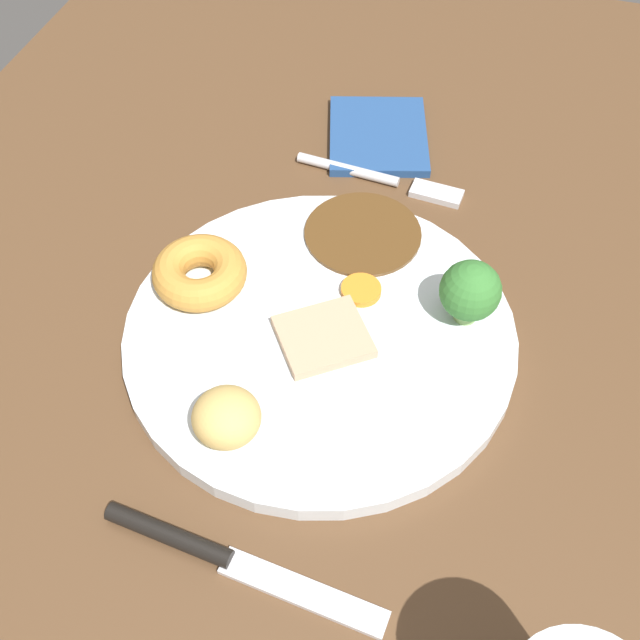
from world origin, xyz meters
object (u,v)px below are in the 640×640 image
at_px(yorkshire_pudding, 200,272).
at_px(folded_napkin, 378,135).
at_px(meat_slice_main, 329,338).
at_px(dinner_plate, 320,334).
at_px(broccoli_floret, 470,291).
at_px(carrot_coin_front, 361,290).
at_px(knife, 217,555).
at_px(fork, 384,179).
at_px(roast_potato_left, 226,417).

height_order(yorkshire_pudding, folded_napkin, yorkshire_pudding).
bearing_deg(meat_slice_main, dinner_plate, -135.12).
relative_size(broccoli_floret, folded_napkin, 0.47).
distance_m(dinner_plate, yorkshire_pudding, 0.10).
bearing_deg(meat_slice_main, folded_napkin, -174.25).
bearing_deg(carrot_coin_front, meat_slice_main, -11.33).
distance_m(dinner_plate, knife, 0.18).
xyz_separation_m(yorkshire_pudding, fork, (-0.17, 0.10, -0.02)).
distance_m(fork, knife, 0.37).
distance_m(meat_slice_main, broccoli_floret, 0.11).
xyz_separation_m(meat_slice_main, knife, (0.17, -0.02, -0.01)).
bearing_deg(broccoli_floret, roast_potato_left, -43.13).
height_order(roast_potato_left, broccoli_floret, broccoli_floret).
xyz_separation_m(meat_slice_main, carrot_coin_front, (-0.05, 0.01, -0.00)).
height_order(fork, folded_napkin, fork).
distance_m(carrot_coin_front, fork, 0.14).
bearing_deg(knife, meat_slice_main, 88.45).
bearing_deg(meat_slice_main, broccoli_floret, 119.43).
distance_m(dinner_plate, carrot_coin_front, 0.05).
distance_m(yorkshire_pudding, knife, 0.22).
xyz_separation_m(roast_potato_left, fork, (-0.29, 0.04, -0.03)).
relative_size(carrot_coin_front, knife, 0.17).
bearing_deg(carrot_coin_front, folded_napkin, -169.88).
bearing_deg(yorkshire_pudding, dinner_plate, 80.76).
height_order(meat_slice_main, folded_napkin, meat_slice_main).
bearing_deg(knife, broccoli_floret, 68.79).
height_order(dinner_plate, meat_slice_main, meat_slice_main).
xyz_separation_m(dinner_plate, carrot_coin_front, (-0.04, 0.02, 0.01)).
bearing_deg(carrot_coin_front, knife, -8.14).
bearing_deg(folded_napkin, roast_potato_left, -2.85).
relative_size(roast_potato_left, carrot_coin_front, 1.48).
relative_size(yorkshire_pudding, fork, 0.47).
height_order(dinner_plate, knife, dinner_plate).
distance_m(carrot_coin_front, broccoli_floret, 0.08).
height_order(yorkshire_pudding, broccoli_floret, broccoli_floret).
distance_m(fork, folded_napkin, 0.06).
height_order(carrot_coin_front, knife, carrot_coin_front).
relative_size(meat_slice_main, knife, 0.34).
bearing_deg(knife, yorkshire_pudding, 119.87).
bearing_deg(carrot_coin_front, broccoli_floret, 89.18).
distance_m(meat_slice_main, roast_potato_left, 0.10).
xyz_separation_m(meat_slice_main, roast_potato_left, (0.09, -0.04, 0.01)).
height_order(dinner_plate, broccoli_floret, broccoli_floret).
bearing_deg(broccoli_floret, meat_slice_main, -60.57).
bearing_deg(dinner_plate, fork, 178.88).
bearing_deg(folded_napkin, broccoli_floret, 29.75).
xyz_separation_m(broccoli_floret, knife, (0.22, -0.11, -0.04)).
relative_size(meat_slice_main, folded_napkin, 0.57).
height_order(roast_potato_left, folded_napkin, roast_potato_left).
bearing_deg(dinner_plate, folded_napkin, -176.23).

